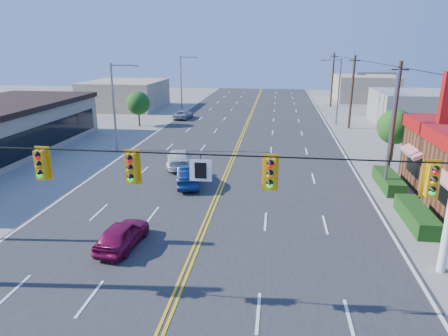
# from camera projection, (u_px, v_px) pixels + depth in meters

# --- Properties ---
(ground) EXTENTS (160.00, 160.00, 0.00)m
(ground) POSITION_uv_depth(u_px,v_px,m) (172.00, 307.00, 15.03)
(ground) COLOR gray
(ground) RESTS_ON ground
(road) EXTENTS (20.00, 120.00, 0.06)m
(road) POSITION_uv_depth(u_px,v_px,m) (232.00, 161.00, 33.97)
(road) COLOR #2D2D30
(road) RESTS_ON ground
(signal_span) EXTENTS (24.32, 0.34, 9.00)m
(signal_span) POSITION_uv_depth(u_px,v_px,m) (163.00, 185.00, 13.61)
(signal_span) COLOR #47301E
(signal_span) RESTS_ON ground
(streetlight_se) EXTENTS (2.55, 0.25, 8.00)m
(streetlight_se) POSITION_uv_depth(u_px,v_px,m) (389.00, 126.00, 25.61)
(streetlight_se) COLOR gray
(streetlight_se) RESTS_ON ground
(streetlight_ne) EXTENTS (2.55, 0.25, 8.00)m
(streetlight_ne) POSITION_uv_depth(u_px,v_px,m) (337.00, 88.00, 48.35)
(streetlight_ne) COLOR gray
(streetlight_ne) RESTS_ON ground
(streetlight_sw) EXTENTS (2.55, 0.25, 8.00)m
(streetlight_sw) POSITION_uv_depth(u_px,v_px,m) (116.00, 103.00, 35.92)
(streetlight_sw) COLOR gray
(streetlight_sw) RESTS_ON ground
(streetlight_nw) EXTENTS (2.55, 0.25, 8.00)m
(streetlight_nw) POSITION_uv_depth(u_px,v_px,m) (182.00, 79.00, 60.55)
(streetlight_nw) COLOR gray
(streetlight_nw) RESTS_ON ground
(utility_pole_near) EXTENTS (0.28, 0.28, 8.40)m
(utility_pole_near) POSITION_uv_depth(u_px,v_px,m) (394.00, 120.00, 29.32)
(utility_pole_near) COLOR #47301E
(utility_pole_near) RESTS_ON ground
(utility_pole_mid) EXTENTS (0.28, 0.28, 8.40)m
(utility_pole_mid) POSITION_uv_depth(u_px,v_px,m) (352.00, 93.00, 46.37)
(utility_pole_mid) COLOR #47301E
(utility_pole_mid) RESTS_ON ground
(utility_pole_far) EXTENTS (0.28, 0.28, 8.40)m
(utility_pole_far) POSITION_uv_depth(u_px,v_px,m) (332.00, 80.00, 63.43)
(utility_pole_far) COLOR #47301E
(utility_pole_far) RESTS_ON ground
(tree_kfc_rear) EXTENTS (2.94, 2.94, 4.41)m
(tree_kfc_rear) POSITION_uv_depth(u_px,v_px,m) (395.00, 127.00, 33.31)
(tree_kfc_rear) COLOR #47301E
(tree_kfc_rear) RESTS_ON ground
(tree_west) EXTENTS (2.80, 2.80, 4.20)m
(tree_west) POSITION_uv_depth(u_px,v_px,m) (138.00, 103.00, 48.07)
(tree_west) COLOR #47301E
(tree_west) RESTS_ON ground
(bld_east_mid) EXTENTS (12.00, 10.00, 4.00)m
(bld_east_mid) POSITION_uv_depth(u_px,v_px,m) (426.00, 108.00, 49.57)
(bld_east_mid) COLOR gray
(bld_east_mid) RESTS_ON ground
(bld_west_far) EXTENTS (11.00, 12.00, 4.20)m
(bld_west_far) POSITION_uv_depth(u_px,v_px,m) (125.00, 95.00, 62.42)
(bld_west_far) COLOR tan
(bld_west_far) RESTS_ON ground
(bld_east_far) EXTENTS (10.00, 10.00, 4.40)m
(bld_east_far) POSITION_uv_depth(u_px,v_px,m) (365.00, 88.00, 70.74)
(bld_east_far) COLOR tan
(bld_east_far) RESTS_ON ground
(car_magenta) EXTENTS (1.82, 3.86, 1.28)m
(car_magenta) POSITION_uv_depth(u_px,v_px,m) (122.00, 235.00, 19.31)
(car_magenta) COLOR maroon
(car_magenta) RESTS_ON ground
(car_blue) EXTENTS (2.44, 4.55, 1.42)m
(car_blue) POSITION_uv_depth(u_px,v_px,m) (188.00, 176.00, 27.90)
(car_blue) COLOR #0D214E
(car_blue) RESTS_ON ground
(car_white) EXTENTS (3.05, 5.14, 1.40)m
(car_white) POSITION_uv_depth(u_px,v_px,m) (179.00, 159.00, 32.13)
(car_white) COLOR silver
(car_white) RESTS_ON ground
(car_silver) EXTENTS (2.24, 4.16, 1.11)m
(car_silver) POSITION_uv_depth(u_px,v_px,m) (183.00, 115.00, 53.34)
(car_silver) COLOR #AAABAF
(car_silver) RESTS_ON ground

